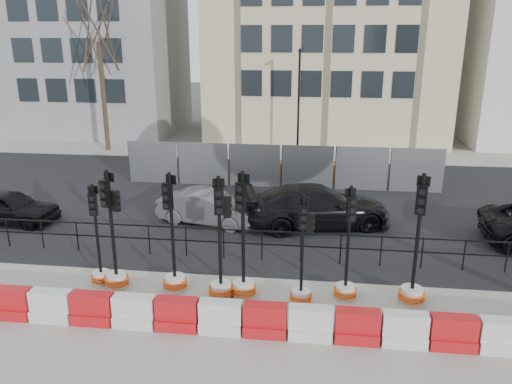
# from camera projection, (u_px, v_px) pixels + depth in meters

# --- Properties ---
(ground) EXTENTS (120.00, 120.00, 0.00)m
(ground) POSITION_uv_depth(u_px,v_px,m) (257.00, 278.00, 14.40)
(ground) COLOR #51514C
(ground) RESTS_ON ground
(sidewalk_near) EXTENTS (40.00, 6.00, 0.02)m
(sidewalk_near) POSITION_uv_depth(u_px,v_px,m) (242.00, 338.00, 11.56)
(sidewalk_near) COLOR gray
(sidewalk_near) RESTS_ON ground
(road) EXTENTS (40.00, 14.00, 0.03)m
(road) POSITION_uv_depth(u_px,v_px,m) (277.00, 201.00, 21.02)
(road) COLOR black
(road) RESTS_ON ground
(sidewalk_far) EXTENTS (40.00, 4.00, 0.02)m
(sidewalk_far) POSITION_uv_depth(u_px,v_px,m) (289.00, 153.00, 29.53)
(sidewalk_far) COLOR gray
(sidewalk_far) RESTS_ON ground
(building_grey) EXTENTS (11.00, 9.06, 14.00)m
(building_grey) POSITION_uv_depth(u_px,v_px,m) (96.00, 30.00, 34.71)
(building_grey) COLOR gray
(building_grey) RESTS_ON ground
(kerb_railing) EXTENTS (18.00, 0.04, 1.00)m
(kerb_railing) POSITION_uv_depth(u_px,v_px,m) (262.00, 240.00, 15.32)
(kerb_railing) COLOR black
(kerb_railing) RESTS_ON ground
(heras_fencing) EXTENTS (14.33, 1.72, 2.00)m
(heras_fencing) POSITION_uv_depth(u_px,v_px,m) (282.00, 169.00, 23.46)
(heras_fencing) COLOR gray
(heras_fencing) RESTS_ON ground
(lamp_post_far) EXTENTS (0.12, 0.56, 6.00)m
(lamp_post_far) POSITION_uv_depth(u_px,v_px,m) (299.00, 101.00, 27.54)
(lamp_post_far) COLOR black
(lamp_post_far) RESTS_ON ground
(tree_bare_far) EXTENTS (2.00, 2.00, 9.00)m
(tree_bare_far) POSITION_uv_depth(u_px,v_px,m) (98.00, 36.00, 28.33)
(tree_bare_far) COLOR #473828
(tree_bare_far) RESTS_ON ground
(barrier_row) EXTENTS (16.75, 0.50, 0.80)m
(barrier_row) POSITION_uv_depth(u_px,v_px,m) (243.00, 320.00, 11.64)
(barrier_row) COLOR red
(barrier_row) RESTS_ON ground
(traffic_signal_a) EXTENTS (0.58, 0.58, 2.93)m
(traffic_signal_a) POSITION_uv_depth(u_px,v_px,m) (100.00, 264.00, 13.93)
(traffic_signal_a) COLOR silver
(traffic_signal_a) RESTS_ON ground
(traffic_signal_b) EXTENTS (0.67, 0.67, 3.39)m
(traffic_signal_b) POSITION_uv_depth(u_px,v_px,m) (115.00, 261.00, 13.63)
(traffic_signal_b) COLOR silver
(traffic_signal_b) RESTS_ON ground
(traffic_signal_c) EXTENTS (0.66, 0.66, 3.35)m
(traffic_signal_c) POSITION_uv_depth(u_px,v_px,m) (174.00, 267.00, 13.55)
(traffic_signal_c) COLOR silver
(traffic_signal_c) RESTS_ON ground
(traffic_signal_d) EXTENTS (0.66, 0.66, 3.37)m
(traffic_signal_d) POSITION_uv_depth(u_px,v_px,m) (221.00, 270.00, 13.12)
(traffic_signal_d) COLOR silver
(traffic_signal_d) RESTS_ON ground
(traffic_signal_e) EXTENTS (0.69, 0.69, 3.48)m
(traffic_signal_e) POSITION_uv_depth(u_px,v_px,m) (243.00, 272.00, 13.20)
(traffic_signal_e) COLOR silver
(traffic_signal_e) RESTS_ON ground
(traffic_signal_f) EXTENTS (0.59, 0.59, 2.97)m
(traffic_signal_f) POSITION_uv_depth(u_px,v_px,m) (302.00, 279.00, 12.86)
(traffic_signal_f) COLOR silver
(traffic_signal_f) RESTS_ON ground
(traffic_signal_g) EXTENTS (0.62, 0.62, 3.13)m
(traffic_signal_g) POSITION_uv_depth(u_px,v_px,m) (346.00, 276.00, 13.11)
(traffic_signal_g) COLOR silver
(traffic_signal_g) RESTS_ON ground
(traffic_signal_h) EXTENTS (0.69, 0.69, 3.52)m
(traffic_signal_h) POSITION_uv_depth(u_px,v_px,m) (413.00, 278.00, 12.86)
(traffic_signal_h) COLOR silver
(traffic_signal_h) RESTS_ON ground
(car_a) EXTENTS (1.87, 3.84, 1.26)m
(car_a) POSITION_uv_depth(u_px,v_px,m) (9.00, 207.00, 18.44)
(car_a) COLOR black
(car_a) RESTS_ON ground
(car_b) EXTENTS (2.93, 4.35, 1.25)m
(car_b) POSITION_uv_depth(u_px,v_px,m) (209.00, 207.00, 18.39)
(car_b) COLOR #55565B
(car_b) RESTS_ON ground
(car_c) EXTENTS (4.74, 6.33, 1.53)m
(car_c) POSITION_uv_depth(u_px,v_px,m) (317.00, 206.00, 18.07)
(car_c) COLOR black
(car_c) RESTS_ON ground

